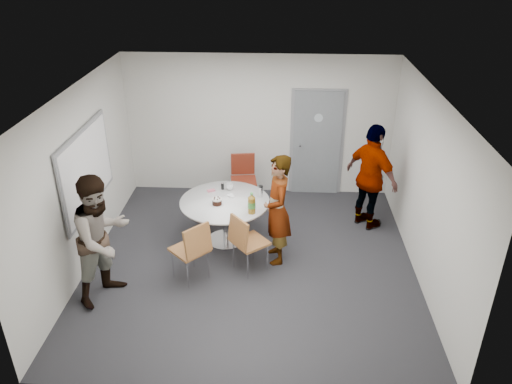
# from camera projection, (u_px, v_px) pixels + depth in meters

# --- Properties ---
(floor) EXTENTS (5.00, 5.00, 0.00)m
(floor) POSITION_uv_depth(u_px,v_px,m) (251.00, 262.00, 7.79)
(floor) COLOR black
(floor) RESTS_ON ground
(ceiling) EXTENTS (5.00, 5.00, 0.00)m
(ceiling) POSITION_uv_depth(u_px,v_px,m) (250.00, 94.00, 6.55)
(ceiling) COLOR silver
(ceiling) RESTS_ON wall_back
(wall_back) EXTENTS (5.00, 0.00, 5.00)m
(wall_back) POSITION_uv_depth(u_px,v_px,m) (259.00, 126.00, 9.39)
(wall_back) COLOR beige
(wall_back) RESTS_ON floor
(wall_left) EXTENTS (0.00, 5.00, 5.00)m
(wall_left) POSITION_uv_depth(u_px,v_px,m) (80.00, 181.00, 7.29)
(wall_left) COLOR beige
(wall_left) RESTS_ON floor
(wall_right) EXTENTS (0.00, 5.00, 5.00)m
(wall_right) POSITION_uv_depth(u_px,v_px,m) (427.00, 190.00, 7.05)
(wall_right) COLOR beige
(wall_right) RESTS_ON floor
(wall_front) EXTENTS (5.00, 0.00, 5.00)m
(wall_front) POSITION_uv_depth(u_px,v_px,m) (235.00, 298.00, 4.95)
(wall_front) COLOR beige
(wall_front) RESTS_ON floor
(door) EXTENTS (1.02, 0.17, 2.12)m
(door) POSITION_uv_depth(u_px,v_px,m) (317.00, 144.00, 9.47)
(door) COLOR slate
(door) RESTS_ON wall_back
(whiteboard) EXTENTS (0.04, 1.90, 1.25)m
(whiteboard) POSITION_uv_depth(u_px,v_px,m) (87.00, 169.00, 7.42)
(whiteboard) COLOR gray
(whiteboard) RESTS_ON wall_left
(table) EXTENTS (1.45, 1.45, 1.10)m
(table) POSITION_uv_depth(u_px,v_px,m) (227.00, 207.00, 8.04)
(table) COLOR white
(table) RESTS_ON floor
(chair_near_left) EXTENTS (0.67, 0.67, 0.97)m
(chair_near_left) POSITION_uv_depth(u_px,v_px,m) (193.00, 247.00, 7.12)
(chair_near_left) COLOR brown
(chair_near_left) RESTS_ON floor
(chair_near_right) EXTENTS (0.66, 0.65, 0.95)m
(chair_near_right) POSITION_uv_depth(u_px,v_px,m) (245.00, 239.00, 7.33)
(chair_near_right) COLOR brown
(chair_near_right) RESTS_ON floor
(chair_far) EXTENTS (0.52, 0.56, 0.97)m
(chair_far) POSITION_uv_depth(u_px,v_px,m) (243.00, 174.00, 9.26)
(chair_far) COLOR maroon
(chair_far) RESTS_ON floor
(person_main) EXTENTS (0.53, 0.70, 1.75)m
(person_main) POSITION_uv_depth(u_px,v_px,m) (277.00, 210.00, 7.49)
(person_main) COLOR #A5C6EA
(person_main) RESTS_ON floor
(person_left) EXTENTS (1.06, 1.13, 1.86)m
(person_left) POSITION_uv_depth(u_px,v_px,m) (102.00, 238.00, 6.69)
(person_left) COLOR white
(person_left) RESTS_ON floor
(person_right) EXTENTS (1.03, 1.14, 1.86)m
(person_right) POSITION_uv_depth(u_px,v_px,m) (371.00, 178.00, 8.36)
(person_right) COLOR black
(person_right) RESTS_ON floor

